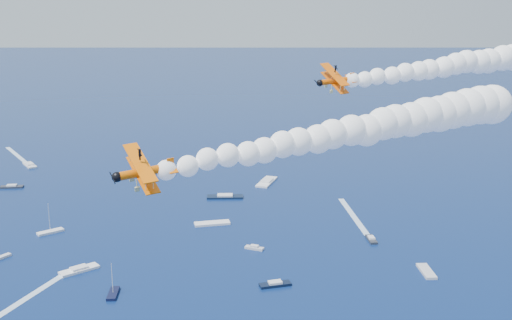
{
  "coord_description": "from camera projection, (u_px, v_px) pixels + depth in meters",
  "views": [
    {
      "loc": [
        0.59,
        -66.94,
        70.31
      ],
      "look_at": [
        5.2,
        18.43,
        48.44
      ],
      "focal_mm": 43.17,
      "sensor_mm": 36.0,
      "label": 1
    }
  ],
  "objects": [
    {
      "name": "biplane_lead",
      "position": [
        336.0,
        81.0,
        100.84
      ],
      "size": [
        9.16,
        10.55,
        7.63
      ],
      "primitive_type": null,
      "rotation": [
        -0.39,
        0.07,
        3.47
      ],
      "color": "#E15504"
    },
    {
      "name": "biplane_trail",
      "position": [
        145.0,
        172.0,
        72.68
      ],
      "size": [
        10.67,
        12.01,
        8.18
      ],
      "primitive_type": null,
      "rotation": [
        -0.33,
        0.07,
        3.54
      ],
      "color": "#EC6304"
    },
    {
      "name": "smoke_trail_lead",
      "position": [
        479.0,
        61.0,
        110.66
      ],
      "size": [
        59.73,
        39.12,
        10.5
      ],
      "primitive_type": null,
      "rotation": [
        0.0,
        0.0,
        3.47
      ],
      "color": "white"
    },
    {
      "name": "smoke_trail_trail",
      "position": [
        350.0,
        132.0,
        84.37
      ],
      "size": [
        59.98,
        45.03,
        10.5
      ],
      "primitive_type": null,
      "rotation": [
        0.0,
        0.0,
        3.54
      ],
      "color": "white"
    },
    {
      "name": "spectator_boats",
      "position": [
        190.0,
        231.0,
        194.35
      ],
      "size": [
        226.94,
        175.06,
        0.7
      ],
      "color": "#282C35",
      "rests_on": "ground"
    },
    {
      "name": "boat_wakes",
      "position": [
        126.0,
        208.0,
        217.69
      ],
      "size": [
        154.94,
        185.11,
        0.04
      ],
      "color": "white",
      "rests_on": "ground"
    }
  ]
}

